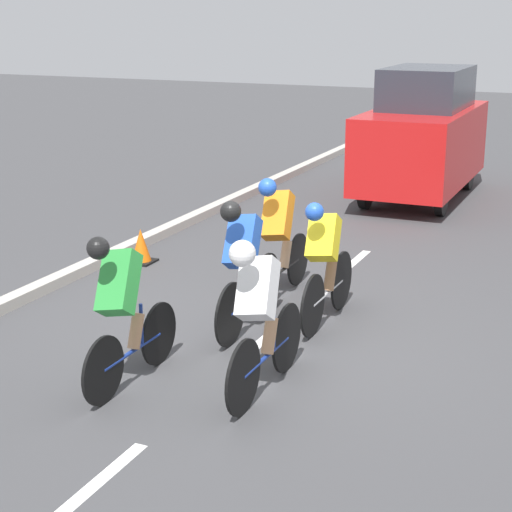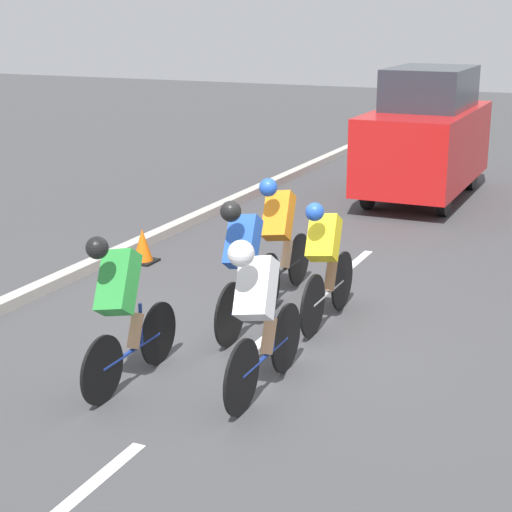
% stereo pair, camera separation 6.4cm
% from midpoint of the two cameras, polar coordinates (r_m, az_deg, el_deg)
% --- Properties ---
extents(ground_plane, '(60.00, 60.00, 0.00)m').
position_cam_midpoint_polar(ground_plane, '(9.43, 0.64, -5.34)').
color(ground_plane, '#424244').
extents(lane_stripe_near, '(0.12, 1.40, 0.01)m').
position_cam_midpoint_polar(lane_stripe_near, '(6.77, -11.09, -14.83)').
color(lane_stripe_near, white).
rests_on(lane_stripe_near, ground).
extents(lane_stripe_mid, '(0.12, 1.40, 0.01)m').
position_cam_midpoint_polar(lane_stripe_mid, '(9.28, 0.22, -5.68)').
color(lane_stripe_mid, white).
rests_on(lane_stripe_mid, ground).
extents(lane_stripe_far, '(0.12, 1.40, 0.01)m').
position_cam_midpoint_polar(lane_stripe_far, '(12.12, 6.30, -0.48)').
color(lane_stripe_far, white).
rests_on(lane_stripe_far, ground).
extents(curb, '(0.20, 27.68, 0.14)m').
position_cam_midpoint_polar(curb, '(10.86, -15.45, -2.60)').
color(curb, '#B7B2A8').
rests_on(curb, ground).
extents(cyclist_green, '(0.42, 1.64, 1.51)m').
position_cam_midpoint_polar(cyclist_green, '(8.06, -9.11, -3.33)').
color(cyclist_green, black).
rests_on(cyclist_green, ground).
extents(cyclist_yellow, '(0.38, 1.69, 1.46)m').
position_cam_midpoint_polar(cyclist_yellow, '(9.58, 4.42, -0.30)').
color(cyclist_yellow, black).
rests_on(cyclist_yellow, ground).
extents(cyclist_blue, '(0.39, 1.69, 1.54)m').
position_cam_midpoint_polar(cyclist_blue, '(9.27, -0.98, -0.47)').
color(cyclist_blue, black).
rests_on(cyclist_blue, ground).
extents(cyclist_white, '(0.41, 1.72, 1.54)m').
position_cam_midpoint_polar(cyclist_white, '(7.76, -0.02, -3.72)').
color(cyclist_white, black).
rests_on(cyclist_white, ground).
extents(cyclist_orange, '(0.40, 1.69, 1.54)m').
position_cam_midpoint_polar(cyclist_orange, '(10.42, 1.36, 1.44)').
color(cyclist_orange, black).
rests_on(cyclist_orange, ground).
extents(support_car, '(1.70, 3.98, 2.42)m').
position_cam_midpoint_polar(support_car, '(16.33, 10.94, 7.91)').
color(support_car, black).
rests_on(support_car, ground).
extents(traffic_cone, '(0.36, 0.36, 0.49)m').
position_cam_midpoint_polar(traffic_cone, '(12.14, -7.83, 0.64)').
color(traffic_cone, black).
rests_on(traffic_cone, ground).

